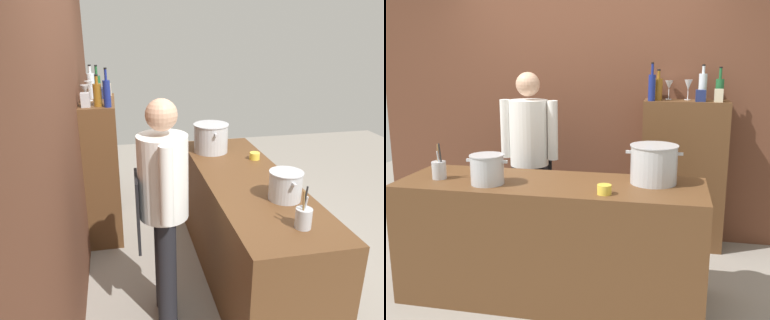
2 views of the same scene
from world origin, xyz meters
TOP-DOWN VIEW (x-y plane):
  - ground_plane at (0.00, 0.00)m, footprint 8.00×8.00m
  - brick_back_panel at (0.00, 1.40)m, footprint 4.40×0.10m
  - prep_counter at (0.00, 0.00)m, footprint 2.22×0.70m
  - bar_cabinet at (0.97, 1.19)m, footprint 0.76×0.32m
  - chef at (-0.39, 0.75)m, footprint 0.53×0.36m
  - stockpot_large at (0.73, 0.13)m, footprint 0.40×0.34m
  - stockpot_small at (-0.42, -0.13)m, footprint 0.31×0.24m
  - utensil_crock at (-0.83, -0.07)m, footprint 0.10×0.10m
  - butter_jar at (0.43, -0.21)m, footprint 0.10×0.10m
  - wine_bottle_clear at (1.10, 1.24)m, footprint 0.07×0.07m
  - wine_bottle_cobalt at (0.66, 1.09)m, footprint 0.06×0.06m
  - wine_bottle_amber at (0.71, 1.17)m, footprint 0.08×0.08m
  - wine_bottle_green at (1.25, 1.19)m, footprint 0.07×0.07m
  - wine_glass_short at (0.80, 1.28)m, footprint 0.08×0.08m
  - wine_glass_tall at (0.98, 1.26)m, footprint 0.07×0.07m
  - spice_tin_cream at (1.23, 1.09)m, footprint 0.07×0.07m
  - spice_tin_navy at (1.08, 1.12)m, footprint 0.09×0.09m
  - spice_tin_silver at (0.70, 1.28)m, footprint 0.08×0.08m

SIDE VIEW (x-z plane):
  - ground_plane at x=0.00m, z-range 0.00..0.00m
  - prep_counter at x=0.00m, z-range 0.00..0.90m
  - bar_cabinet at x=0.97m, z-range 0.00..1.40m
  - butter_jar at x=0.43m, z-range 0.90..0.96m
  - chef at x=-0.39m, z-range 0.13..1.79m
  - utensil_crock at x=-0.83m, z-range 0.83..1.10m
  - stockpot_small at x=-0.42m, z-range 0.90..1.11m
  - stockpot_large at x=0.73m, z-range 0.90..1.18m
  - spice_tin_navy at x=1.08m, z-range 1.40..1.50m
  - spice_tin_cream at x=1.23m, z-range 1.40..1.51m
  - spice_tin_silver at x=0.70m, z-range 1.40..1.52m
  - brick_back_panel at x=0.00m, z-range 0.00..3.00m
  - wine_bottle_amber at x=0.71m, z-range 1.37..1.64m
  - wine_bottle_green at x=1.25m, z-range 1.36..1.66m
  - wine_bottle_cobalt at x=0.66m, z-range 1.36..1.70m
  - wine_bottle_clear at x=1.10m, z-range 1.37..1.69m
  - wine_glass_short at x=0.80m, z-range 1.44..1.62m
  - wine_glass_tall at x=0.98m, z-range 1.44..1.62m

